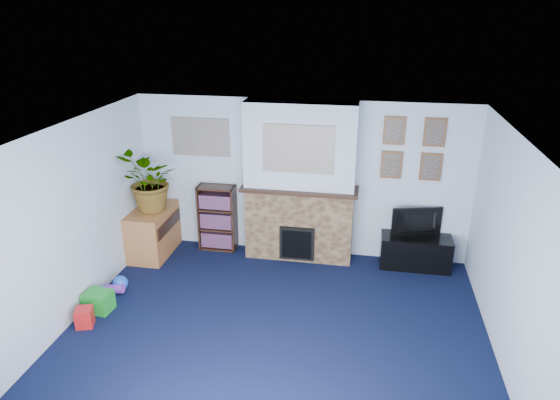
% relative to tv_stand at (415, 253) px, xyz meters
% --- Properties ---
extents(floor, '(5.00, 4.50, 0.01)m').
position_rel_tv_stand_xyz_m(floor, '(-1.74, -2.03, -0.23)').
color(floor, black).
rests_on(floor, ground).
extents(ceiling, '(5.00, 4.50, 0.01)m').
position_rel_tv_stand_xyz_m(ceiling, '(-1.74, -2.03, 2.17)').
color(ceiling, white).
rests_on(ceiling, wall_back).
extents(wall_back, '(5.00, 0.04, 2.40)m').
position_rel_tv_stand_xyz_m(wall_back, '(-1.74, 0.22, 0.97)').
color(wall_back, silver).
rests_on(wall_back, ground).
extents(wall_front, '(5.00, 0.04, 2.40)m').
position_rel_tv_stand_xyz_m(wall_front, '(-1.74, -4.28, 0.97)').
color(wall_front, silver).
rests_on(wall_front, ground).
extents(wall_left, '(0.04, 4.50, 2.40)m').
position_rel_tv_stand_xyz_m(wall_left, '(-4.24, -2.03, 0.97)').
color(wall_left, silver).
rests_on(wall_left, ground).
extents(wall_right, '(0.04, 4.50, 2.40)m').
position_rel_tv_stand_xyz_m(wall_right, '(0.76, -2.03, 0.97)').
color(wall_right, silver).
rests_on(wall_right, ground).
extents(chimney_breast, '(1.72, 0.50, 2.40)m').
position_rel_tv_stand_xyz_m(chimney_breast, '(-1.74, 0.02, 0.96)').
color(chimney_breast, brown).
rests_on(chimney_breast, ground).
extents(collage_main, '(1.00, 0.03, 0.68)m').
position_rel_tv_stand_xyz_m(collage_main, '(-1.74, -0.19, 1.55)').
color(collage_main, gray).
rests_on(collage_main, chimney_breast).
extents(collage_left, '(0.90, 0.03, 0.58)m').
position_rel_tv_stand_xyz_m(collage_left, '(-3.29, 0.21, 1.55)').
color(collage_left, gray).
rests_on(collage_left, wall_back).
extents(portrait_tl, '(0.30, 0.03, 0.40)m').
position_rel_tv_stand_xyz_m(portrait_tl, '(-0.44, 0.20, 1.77)').
color(portrait_tl, brown).
rests_on(portrait_tl, wall_back).
extents(portrait_tr, '(0.30, 0.03, 0.40)m').
position_rel_tv_stand_xyz_m(portrait_tr, '(0.11, 0.20, 1.77)').
color(portrait_tr, brown).
rests_on(portrait_tr, wall_back).
extents(portrait_bl, '(0.30, 0.03, 0.40)m').
position_rel_tv_stand_xyz_m(portrait_bl, '(-0.44, 0.20, 1.27)').
color(portrait_bl, brown).
rests_on(portrait_bl, wall_back).
extents(portrait_br, '(0.30, 0.03, 0.40)m').
position_rel_tv_stand_xyz_m(portrait_br, '(0.11, 0.20, 1.27)').
color(portrait_br, brown).
rests_on(portrait_br, wall_back).
extents(tv_stand, '(1.02, 0.43, 0.48)m').
position_rel_tv_stand_xyz_m(tv_stand, '(0.00, 0.00, 0.00)').
color(tv_stand, black).
rests_on(tv_stand, ground).
extents(television, '(0.74, 0.28, 0.43)m').
position_rel_tv_stand_xyz_m(television, '(0.00, 0.02, 0.47)').
color(television, black).
rests_on(television, tv_stand).
extents(bookshelf, '(0.58, 0.28, 1.05)m').
position_rel_tv_stand_xyz_m(bookshelf, '(-3.05, 0.08, 0.28)').
color(bookshelf, black).
rests_on(bookshelf, ground).
extents(sideboard, '(0.53, 0.95, 0.74)m').
position_rel_tv_stand_xyz_m(sideboard, '(-3.98, -0.28, 0.12)').
color(sideboard, '#A86736').
rests_on(sideboard, ground).
extents(potted_plant, '(0.78, 0.89, 0.95)m').
position_rel_tv_stand_xyz_m(potted_plant, '(-3.93, -0.33, 0.99)').
color(potted_plant, '#26661E').
rests_on(potted_plant, sideboard).
extents(mantel_clock, '(0.10, 0.06, 0.14)m').
position_rel_tv_stand_xyz_m(mantel_clock, '(-1.84, -0.03, 1.00)').
color(mantel_clock, gold).
rests_on(mantel_clock, chimney_breast).
extents(mantel_candle, '(0.05, 0.05, 0.17)m').
position_rel_tv_stand_xyz_m(mantel_candle, '(-1.42, -0.03, 1.01)').
color(mantel_candle, '#B2BFC6').
rests_on(mantel_candle, chimney_breast).
extents(mantel_teddy, '(0.13, 0.13, 0.13)m').
position_rel_tv_stand_xyz_m(mantel_teddy, '(-2.37, -0.03, 0.99)').
color(mantel_teddy, gray).
rests_on(mantel_teddy, chimney_breast).
extents(mantel_can, '(0.06, 0.06, 0.11)m').
position_rel_tv_stand_xyz_m(mantel_can, '(-1.01, -0.03, 0.99)').
color(mantel_can, red).
rests_on(mantel_can, chimney_breast).
extents(green_crate, '(0.35, 0.29, 0.26)m').
position_rel_tv_stand_xyz_m(green_crate, '(-4.04, -1.90, -0.08)').
color(green_crate, '#198C26').
rests_on(green_crate, ground).
extents(toy_ball, '(0.20, 0.20, 0.20)m').
position_rel_tv_stand_xyz_m(toy_ball, '(-4.00, -1.38, -0.14)').
color(toy_ball, blue).
rests_on(toy_ball, ground).
extents(toy_block, '(0.25, 0.25, 0.24)m').
position_rel_tv_stand_xyz_m(toy_block, '(-4.04, -2.23, -0.11)').
color(toy_block, red).
rests_on(toy_block, ground).
extents(toy_tube, '(0.28, 0.12, 0.16)m').
position_rel_tv_stand_xyz_m(toy_tube, '(-4.04, -1.50, -0.15)').
color(toy_tube, purple).
rests_on(toy_tube, ground).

